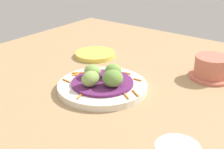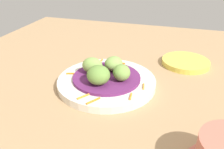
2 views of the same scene
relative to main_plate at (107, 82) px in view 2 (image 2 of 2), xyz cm
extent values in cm
cube|color=tan|center=(0.74, -4.92, -1.87)|extent=(110.00, 110.00, 2.00)
cylinder|color=silver|center=(0.00, 0.00, 0.00)|extent=(23.74, 23.74, 1.75)
cylinder|color=#60235B|center=(0.00, 0.00, 1.21)|extent=(16.30, 16.30, 0.68)
cylinder|color=orange|center=(-1.42, -9.25, 1.07)|extent=(2.38, 0.75, 0.40)
cylinder|color=orange|center=(9.68, -1.07, 1.07)|extent=(3.03, 2.58, 0.40)
cylinder|color=orange|center=(8.75, 4.66, 1.07)|extent=(2.86, 0.69, 0.40)
cylinder|color=orange|center=(-0.12, 8.67, 1.07)|extent=(1.48, 3.55, 0.40)
cylinder|color=orange|center=(-6.28, -7.37, 1.07)|extent=(2.46, 0.58, 0.40)
cylinder|color=orange|center=(-10.11, -0.38, 1.07)|extent=(3.07, 2.21, 0.40)
cylinder|color=orange|center=(8.83, -0.06, 1.07)|extent=(1.32, 1.81, 0.40)
cylinder|color=orange|center=(-9.16, 2.22, 1.07)|extent=(2.72, 2.05, 0.40)
cylinder|color=orange|center=(9.54, -0.50, 1.07)|extent=(0.99, 3.57, 0.40)
ellipsoid|color=#84A851|center=(0.64, 3.86, 3.54)|extent=(4.19, 5.22, 3.97)
ellipsoid|color=olive|center=(-3.86, 0.64, 3.74)|extent=(7.30, 7.32, 4.37)
ellipsoid|color=#759E47|center=(-0.64, -3.86, 3.44)|extent=(5.55, 5.22, 3.76)
ellipsoid|color=#84A851|center=(3.86, -0.64, 3.29)|extent=(5.75, 5.32, 3.47)
cylinder|color=#E0CC4C|center=(17.80, -18.20, -0.16)|extent=(13.41, 13.41, 1.43)
camera|label=1|loc=(-46.22, 56.96, 35.92)|focal=49.46mm
camera|label=2|loc=(-47.22, -15.56, 28.11)|focal=37.59mm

